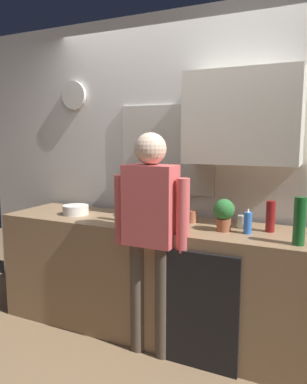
{
  "coord_description": "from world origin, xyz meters",
  "views": [
    {
      "loc": [
        1.11,
        -2.28,
        1.57
      ],
      "look_at": [
        -0.1,
        0.25,
        1.15
      ],
      "focal_mm": 34.79,
      "sensor_mm": 36.0,
      "label": 1
    }
  ],
  "objects_px": {
    "cup_white_mug": "(243,222)",
    "mixing_bowl": "(76,210)",
    "cup_terracotta_mug": "(192,216)",
    "dish_soap": "(248,222)",
    "bottle_clear_soda": "(164,209)",
    "bottle_red_vinegar": "(270,216)",
    "person_at_sink": "(151,227)",
    "coffee_maker": "(155,201)",
    "bottle_green_wine": "(300,221)",
    "potted_plant": "(224,213)",
    "bottle_amber_beer": "(121,206)"
  },
  "relations": [
    {
      "from": "cup_white_mug",
      "to": "mixing_bowl",
      "type": "bearing_deg",
      "value": -174.29
    },
    {
      "from": "cup_terracotta_mug",
      "to": "dish_soap",
      "type": "relative_size",
      "value": 0.51
    },
    {
      "from": "bottle_clear_soda",
      "to": "bottle_red_vinegar",
      "type": "distance_m",
      "value": 0.75
    },
    {
      "from": "cup_white_mug",
      "to": "person_at_sink",
      "type": "bearing_deg",
      "value": -144.2
    },
    {
      "from": "bottle_clear_soda",
      "to": "cup_white_mug",
      "type": "distance_m",
      "value": 0.59
    },
    {
      "from": "coffee_maker",
      "to": "bottle_clear_soda",
      "type": "height_order",
      "value": "coffee_maker"
    },
    {
      "from": "bottle_green_wine",
      "to": "potted_plant",
      "type": "xyz_separation_m",
      "value": [
        -0.51,
        0.14,
        -0.02
      ]
    },
    {
      "from": "bottle_clear_soda",
      "to": "potted_plant",
      "type": "height_order",
      "value": "bottle_clear_soda"
    },
    {
      "from": "bottle_green_wine",
      "to": "mixing_bowl",
      "type": "distance_m",
      "value": 1.81
    },
    {
      "from": "bottle_amber_beer",
      "to": "person_at_sink",
      "type": "relative_size",
      "value": 0.14
    },
    {
      "from": "person_at_sink",
      "to": "mixing_bowl",
      "type": "bearing_deg",
      "value": 156.91
    },
    {
      "from": "dish_soap",
      "to": "bottle_red_vinegar",
      "type": "bearing_deg",
      "value": 42.23
    },
    {
      "from": "bottle_clear_soda",
      "to": "cup_terracotta_mug",
      "type": "relative_size",
      "value": 3.04
    },
    {
      "from": "coffee_maker",
      "to": "potted_plant",
      "type": "bearing_deg",
      "value": -13.99
    },
    {
      "from": "bottle_clear_soda",
      "to": "coffee_maker",
      "type": "bearing_deg",
      "value": 126.88
    },
    {
      "from": "coffee_maker",
      "to": "bottle_red_vinegar",
      "type": "xyz_separation_m",
      "value": [
        0.91,
        -0.03,
        -0.04
      ]
    },
    {
      "from": "cup_terracotta_mug",
      "to": "potted_plant",
      "type": "relative_size",
      "value": 0.4
    },
    {
      "from": "potted_plant",
      "to": "dish_soap",
      "type": "xyz_separation_m",
      "value": [
        0.17,
        -0.0,
        -0.05
      ]
    },
    {
      "from": "mixing_bowl",
      "to": "person_at_sink",
      "type": "bearing_deg",
      "value": -17.18
    },
    {
      "from": "bottle_red_vinegar",
      "to": "cup_white_mug",
      "type": "xyz_separation_m",
      "value": [
        -0.2,
        0.03,
        -0.06
      ]
    },
    {
      "from": "cup_terracotta_mug",
      "to": "potted_plant",
      "type": "distance_m",
      "value": 0.35
    },
    {
      "from": "bottle_red_vinegar",
      "to": "potted_plant",
      "type": "xyz_separation_m",
      "value": [
        -0.3,
        -0.12,
        0.02
      ]
    },
    {
      "from": "coffee_maker",
      "to": "bottle_red_vinegar",
      "type": "distance_m",
      "value": 0.91
    },
    {
      "from": "coffee_maker",
      "to": "bottle_amber_beer",
      "type": "relative_size",
      "value": 1.43
    },
    {
      "from": "coffee_maker",
      "to": "bottle_amber_beer",
      "type": "height_order",
      "value": "coffee_maker"
    },
    {
      "from": "cup_white_mug",
      "to": "cup_terracotta_mug",
      "type": "xyz_separation_m",
      "value": [
        -0.4,
        0.01,
        -0.0
      ]
    },
    {
      "from": "person_at_sink",
      "to": "bottle_green_wine",
      "type": "bearing_deg",
      "value": 1.01
    },
    {
      "from": "bottle_red_vinegar",
      "to": "person_at_sink",
      "type": "relative_size",
      "value": 0.14
    },
    {
      "from": "bottle_green_wine",
      "to": "potted_plant",
      "type": "height_order",
      "value": "bottle_green_wine"
    },
    {
      "from": "bottle_clear_soda",
      "to": "potted_plant",
      "type": "distance_m",
      "value": 0.43
    },
    {
      "from": "dish_soap",
      "to": "person_at_sink",
      "type": "bearing_deg",
      "value": -157.88
    },
    {
      "from": "bottle_green_wine",
      "to": "dish_soap",
      "type": "xyz_separation_m",
      "value": [
        -0.34,
        0.14,
        -0.07
      ]
    },
    {
      "from": "bottle_clear_soda",
      "to": "potted_plant",
      "type": "bearing_deg",
      "value": 15.23
    },
    {
      "from": "bottle_green_wine",
      "to": "mixing_bowl",
      "type": "xyz_separation_m",
      "value": [
        -1.8,
        0.14,
        -0.11
      ]
    },
    {
      "from": "coffee_maker",
      "to": "potted_plant",
      "type": "xyz_separation_m",
      "value": [
        0.61,
        -0.15,
        -0.01
      ]
    },
    {
      "from": "cup_white_mug",
      "to": "bottle_clear_soda",
      "type": "bearing_deg",
      "value": -153.28
    },
    {
      "from": "bottle_green_wine",
      "to": "dish_soap",
      "type": "bearing_deg",
      "value": 158.22
    },
    {
      "from": "cup_white_mug",
      "to": "person_at_sink",
      "type": "height_order",
      "value": "person_at_sink"
    },
    {
      "from": "bottle_clear_soda",
      "to": "potted_plant",
      "type": "xyz_separation_m",
      "value": [
        0.41,
        0.11,
        -0.01
      ]
    },
    {
      "from": "person_at_sink",
      "to": "potted_plant",
      "type": "bearing_deg",
      "value": 23.34
    },
    {
      "from": "bottle_amber_beer",
      "to": "cup_white_mug",
      "type": "bearing_deg",
      "value": 11.13
    },
    {
      "from": "bottle_amber_beer",
      "to": "person_at_sink",
      "type": "height_order",
      "value": "person_at_sink"
    },
    {
      "from": "cup_white_mug",
      "to": "person_at_sink",
      "type": "relative_size",
      "value": 0.06
    },
    {
      "from": "bottle_clear_soda",
      "to": "cup_white_mug",
      "type": "bearing_deg",
      "value": 26.72
    },
    {
      "from": "dish_soap",
      "to": "person_at_sink",
      "type": "distance_m",
      "value": 0.67
    },
    {
      "from": "bottle_clear_soda",
      "to": "cup_white_mug",
      "type": "xyz_separation_m",
      "value": [
        0.52,
        0.26,
        -0.09
      ]
    },
    {
      "from": "cup_white_mug",
      "to": "dish_soap",
      "type": "bearing_deg",
      "value": -66.89
    },
    {
      "from": "coffee_maker",
      "to": "cup_terracotta_mug",
      "type": "height_order",
      "value": "coffee_maker"
    },
    {
      "from": "coffee_maker",
      "to": "cup_terracotta_mug",
      "type": "relative_size",
      "value": 3.59
    },
    {
      "from": "bottle_red_vinegar",
      "to": "dish_soap",
      "type": "distance_m",
      "value": 0.18
    }
  ]
}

